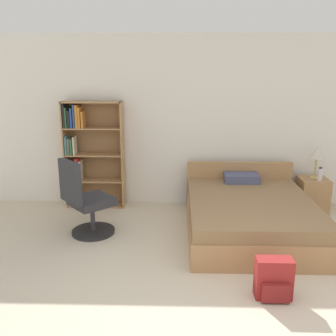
# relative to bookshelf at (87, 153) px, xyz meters

# --- Properties ---
(wall_back) EXTENTS (9.00, 0.06, 2.60)m
(wall_back) POSITION_rel_bookshelf_xyz_m (1.97, 0.20, 0.46)
(wall_back) COLOR white
(wall_back) RESTS_ON ground_plane
(bookshelf) EXTENTS (0.89, 0.28, 1.63)m
(bookshelf) POSITION_rel_bookshelf_xyz_m (0.00, 0.00, 0.00)
(bookshelf) COLOR #AD7F51
(bookshelf) RESTS_ON ground_plane
(bed) EXTENTS (1.59, 2.03, 0.73)m
(bed) POSITION_rel_bookshelf_xyz_m (2.33, -0.93, -0.59)
(bed) COLOR #AD7F51
(bed) RESTS_ON ground_plane
(office_chair) EXTENTS (0.72, 0.72, 1.02)m
(office_chair) POSITION_rel_bookshelf_xyz_m (0.22, -1.10, -0.39)
(office_chair) COLOR #232326
(office_chair) RESTS_ON ground_plane
(nightstand) EXTENTS (0.41, 0.44, 0.51)m
(nightstand) POSITION_rel_bookshelf_xyz_m (3.43, -0.13, -0.59)
(nightstand) COLOR #AD7F51
(nightstand) RESTS_ON ground_plane
(table_lamp) EXTENTS (0.22, 0.22, 0.49)m
(table_lamp) POSITION_rel_bookshelf_xyz_m (3.44, -0.12, 0.05)
(table_lamp) COLOR tan
(table_lamp) RESTS_ON nightstand
(water_bottle) EXTENTS (0.07, 0.07, 0.20)m
(water_bottle) POSITION_rel_bookshelf_xyz_m (3.47, -0.23, -0.24)
(water_bottle) COLOR silver
(water_bottle) RESTS_ON nightstand
(backpack_red) EXTENTS (0.34, 0.22, 0.39)m
(backpack_red) POSITION_rel_bookshelf_xyz_m (2.29, -2.42, -0.65)
(backpack_red) COLOR maroon
(backpack_red) RESTS_ON ground_plane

